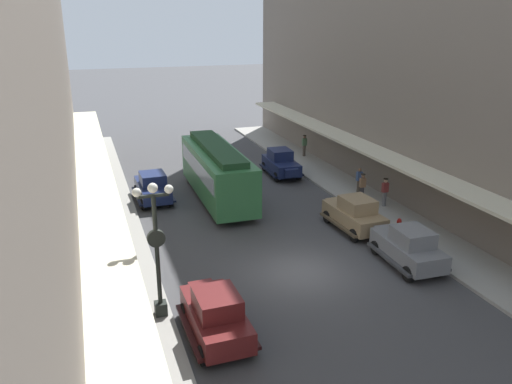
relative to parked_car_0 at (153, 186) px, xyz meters
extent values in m
plane|color=#424244|center=(4.78, -11.42, -0.94)|extent=(200.00, 200.00, 0.00)
cube|color=#99968E|center=(-2.72, -11.42, -0.87)|extent=(3.00, 60.00, 0.15)
cube|color=#99968E|center=(12.28, -11.42, -0.87)|extent=(3.00, 60.00, 0.15)
cube|color=slate|center=(-5.47, -11.42, 7.29)|extent=(2.50, 60.00, 16.47)
cube|color=beige|center=(-3.32, -11.42, 2.06)|extent=(1.80, 54.00, 0.16)
cube|color=beige|center=(12.88, -11.42, 2.06)|extent=(1.80, 54.00, 0.16)
cube|color=#19234C|center=(0.00, 0.03, -0.20)|extent=(1.78, 3.93, 0.80)
cube|color=#19234C|center=(0.00, -0.22, 0.55)|extent=(1.47, 1.73, 0.70)
cube|color=#8C9EA8|center=(0.00, -0.22, 0.55)|extent=(1.40, 1.69, 0.42)
cube|color=#19234C|center=(-0.04, 2.16, -0.15)|extent=(0.94, 0.38, 0.52)
cube|color=black|center=(-0.95, 0.01, -0.52)|extent=(0.31, 3.51, 0.12)
cube|color=black|center=(0.95, 0.05, -0.52)|extent=(0.31, 3.51, 0.12)
cylinder|color=black|center=(-0.84, 1.38, -0.60)|extent=(0.23, 0.68, 0.68)
cylinder|color=black|center=(0.78, 1.41, -0.60)|extent=(0.23, 0.68, 0.68)
cylinder|color=black|center=(-0.78, -1.35, -0.60)|extent=(0.23, 0.68, 0.68)
cylinder|color=black|center=(0.83, -1.31, -0.60)|extent=(0.23, 0.68, 0.68)
cube|color=#591919|center=(0.01, -14.90, -0.20)|extent=(1.75, 3.92, 0.80)
cube|color=#591919|center=(0.02, -15.15, 0.55)|extent=(1.46, 1.72, 0.70)
cube|color=#8C9EA8|center=(0.02, -15.15, 0.55)|extent=(1.39, 1.69, 0.42)
cube|color=#591919|center=(-0.02, -12.77, -0.15)|extent=(0.94, 0.37, 0.52)
cube|color=black|center=(-0.94, -14.91, -0.52)|extent=(0.29, 3.51, 0.12)
cube|color=black|center=(0.96, -14.88, -0.52)|extent=(0.29, 3.51, 0.12)
cylinder|color=black|center=(-0.81, -13.54, -0.60)|extent=(0.23, 0.68, 0.68)
cylinder|color=black|center=(0.80, -13.52, -0.60)|extent=(0.23, 0.68, 0.68)
cylinder|color=black|center=(-0.78, -16.27, -0.60)|extent=(0.23, 0.68, 0.68)
cylinder|color=black|center=(0.84, -16.25, -0.60)|extent=(0.23, 0.68, 0.68)
cube|color=#997F5B|center=(9.38, -7.93, -0.20)|extent=(1.87, 3.97, 0.80)
cube|color=#997F5B|center=(9.39, -8.18, 0.55)|extent=(1.52, 1.76, 0.70)
cube|color=#8C9EA8|center=(9.39, -8.18, 0.55)|extent=(1.44, 1.73, 0.42)
cube|color=#997F5B|center=(9.28, -5.80, -0.15)|extent=(0.95, 0.40, 0.52)
cube|color=#4C3F2D|center=(8.43, -7.97, -0.52)|extent=(0.40, 3.52, 0.12)
cube|color=#4C3F2D|center=(10.32, -7.89, -0.52)|extent=(0.40, 3.52, 0.12)
cylinder|color=black|center=(8.51, -6.60, -0.60)|extent=(0.25, 0.69, 0.68)
cylinder|color=black|center=(10.12, -6.53, -0.60)|extent=(0.25, 0.69, 0.68)
cylinder|color=black|center=(8.63, -9.33, -0.60)|extent=(0.25, 0.69, 0.68)
cylinder|color=black|center=(10.24, -9.26, -0.60)|extent=(0.25, 0.69, 0.68)
cube|color=#19234C|center=(9.38, 2.48, -0.20)|extent=(1.87, 3.97, 0.80)
cube|color=#19234C|center=(9.39, 2.72, 0.55)|extent=(1.51, 1.76, 0.70)
cube|color=#8C9EA8|center=(9.39, 2.72, 0.55)|extent=(1.44, 1.72, 0.42)
cube|color=#19234C|center=(9.29, 0.35, -0.15)|extent=(0.95, 0.40, 0.52)
cube|color=black|center=(10.33, 2.43, -0.52)|extent=(0.39, 3.52, 0.12)
cube|color=black|center=(8.43, 2.52, -0.52)|extent=(0.39, 3.52, 0.12)
cylinder|color=black|center=(10.13, 1.08, -0.60)|extent=(0.25, 0.69, 0.68)
cylinder|color=black|center=(8.51, 1.15, -0.60)|extent=(0.25, 0.69, 0.68)
cylinder|color=black|center=(10.25, 3.80, -0.60)|extent=(0.25, 0.69, 0.68)
cylinder|color=black|center=(8.63, 3.87, -0.60)|extent=(0.25, 0.69, 0.68)
cube|color=slate|center=(9.64, -12.35, -0.20)|extent=(1.84, 3.96, 0.80)
cube|color=slate|center=(9.63, -12.60, 0.55)|extent=(1.50, 1.75, 0.70)
cube|color=#8C9EA8|center=(9.63, -12.60, 0.55)|extent=(1.43, 1.72, 0.42)
cube|color=slate|center=(9.72, -10.22, -0.15)|extent=(0.95, 0.39, 0.52)
cube|color=#393A3D|center=(8.69, -12.31, -0.52)|extent=(0.37, 3.52, 0.12)
cube|color=#393A3D|center=(10.59, -12.38, -0.52)|extent=(0.37, 3.52, 0.12)
cylinder|color=black|center=(8.88, -10.96, -0.60)|extent=(0.25, 0.69, 0.68)
cylinder|color=black|center=(10.49, -11.01, -0.60)|extent=(0.25, 0.69, 0.68)
cylinder|color=black|center=(8.78, -13.68, -0.60)|extent=(0.25, 0.69, 0.68)
cylinder|color=black|center=(10.39, -13.74, -0.60)|extent=(0.25, 0.69, 0.68)
cube|color=#33723F|center=(3.79, -1.04, 0.81)|extent=(2.65, 9.64, 2.70)
cube|color=#1C3F23|center=(3.79, -1.04, 2.34)|extent=(1.64, 8.66, 0.36)
cube|color=#8C9EA8|center=(3.79, -1.04, 1.28)|extent=(2.66, 8.87, 0.95)
cube|color=black|center=(3.84, 1.84, -0.74)|extent=(2.02, 1.23, 0.40)
cube|color=black|center=(3.75, -3.92, -0.74)|extent=(2.02, 1.23, 0.40)
cube|color=black|center=(-1.62, -13.08, -0.54)|extent=(0.44, 0.44, 0.50)
cylinder|color=black|center=(-1.62, -13.08, 1.81)|extent=(0.16, 0.16, 4.20)
cube|color=black|center=(-1.62, -13.08, 3.91)|extent=(1.10, 0.10, 0.10)
sphere|color=white|center=(-2.17, -13.08, 4.09)|extent=(0.32, 0.32, 0.32)
sphere|color=white|center=(-1.07, -13.08, 4.09)|extent=(0.32, 0.32, 0.32)
sphere|color=white|center=(-1.62, -13.08, 4.19)|extent=(0.36, 0.36, 0.36)
cylinder|color=black|center=(-1.62, -13.08, 2.31)|extent=(0.64, 0.18, 0.64)
cylinder|color=silver|center=(-1.62, -12.98, 2.31)|extent=(0.56, 0.02, 0.56)
cylinder|color=#B21E19|center=(11.13, -9.44, -0.44)|extent=(0.24, 0.24, 0.70)
sphere|color=#B21E19|center=(11.13, -9.44, -0.07)|extent=(0.20, 0.20, 0.20)
cylinder|color=slate|center=(12.67, -5.65, -0.37)|extent=(0.24, 0.24, 0.85)
cube|color=maroon|center=(12.67, -5.65, 0.34)|extent=(0.36, 0.22, 0.56)
sphere|color=beige|center=(12.67, -5.65, 0.74)|extent=(0.22, 0.22, 0.22)
cylinder|color=black|center=(12.67, -5.65, 0.86)|extent=(0.28, 0.28, 0.04)
cylinder|color=#2D2D33|center=(11.89, -4.42, -0.37)|extent=(0.24, 0.24, 0.85)
cube|color=#8C6647|center=(11.89, -4.42, 0.34)|extent=(0.36, 0.22, 0.56)
sphere|color=brown|center=(11.89, -4.42, 0.74)|extent=(0.22, 0.22, 0.22)
cylinder|color=black|center=(11.89, -4.42, 0.86)|extent=(0.28, 0.28, 0.04)
cylinder|color=#4C4238|center=(-2.73, 6.35, -0.37)|extent=(0.24, 0.24, 0.85)
cube|color=#8C6647|center=(-2.73, 6.35, 0.34)|extent=(0.36, 0.22, 0.56)
sphere|color=#9E7051|center=(-2.73, 6.35, 0.74)|extent=(0.22, 0.22, 0.22)
cylinder|color=black|center=(-2.73, 6.35, 0.86)|extent=(0.28, 0.28, 0.04)
cylinder|color=slate|center=(-3.60, -9.87, -0.37)|extent=(0.24, 0.24, 0.85)
cube|color=#3F598C|center=(-3.60, -9.87, 0.34)|extent=(0.36, 0.22, 0.56)
sphere|color=beige|center=(-3.60, -9.87, 0.74)|extent=(0.22, 0.22, 0.22)
cylinder|color=black|center=(-3.60, -9.87, 0.86)|extent=(0.28, 0.28, 0.04)
cylinder|color=#4C4238|center=(12.92, 6.39, -0.37)|extent=(0.24, 0.24, 0.85)
cube|color=#4C724C|center=(12.92, 6.39, 0.34)|extent=(0.36, 0.22, 0.56)
sphere|color=#9E7051|center=(12.92, 6.39, 0.74)|extent=(0.22, 0.22, 0.22)
cylinder|color=black|center=(12.92, 6.39, 0.86)|extent=(0.28, 0.28, 0.04)
cylinder|color=#4C4238|center=(12.38, -3.18, -0.37)|extent=(0.24, 0.24, 0.85)
cube|color=#3F598C|center=(12.38, -3.18, 0.34)|extent=(0.36, 0.22, 0.56)
sphere|color=brown|center=(12.38, -3.18, 0.74)|extent=(0.22, 0.22, 0.22)
camera|label=1|loc=(-3.72, -30.05, 9.76)|focal=36.08mm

